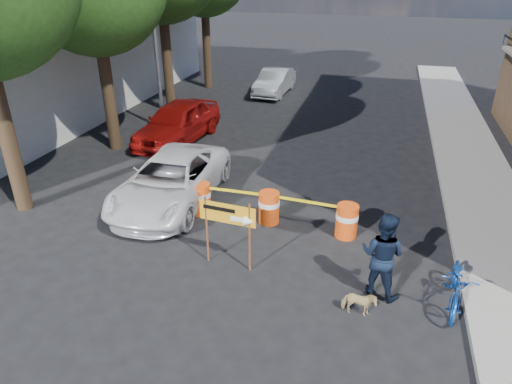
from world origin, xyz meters
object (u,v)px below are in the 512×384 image
Objects in this scene: detour_sign at (234,220)px; sedan_silver at (275,82)px; bicycle at (461,267)px; barrel_far_right at (347,220)px; pedestrian at (382,255)px; barrel_mid_left at (201,198)px; suv_white at (171,180)px; barrel_far_left at (151,191)px; dog at (359,303)px; sedan_red at (178,122)px; barrel_mid_right at (269,207)px.

sedan_silver is (-2.81, 15.68, -0.60)m from detour_sign.
barrel_far_right is at bearing 146.87° from bicycle.
pedestrian is (0.89, -2.13, 0.50)m from barrel_far_right.
barrel_mid_left is 1.17m from suv_white.
barrel_far_right is at bearing -1.58° from barrel_far_left.
detour_sign is 2.53× the size of dog.
sedan_red is at bearing -100.81° from sedan_silver.
barrel_far_right is 3.23m from detour_sign.
detour_sign reaches higher than sedan_silver.
detour_sign is 3.26m from pedestrian.
bicycle is (4.54, -2.26, 0.48)m from barrel_mid_right.
barrel_far_right is 0.18× the size of suv_white.
dog is (0.54, -2.96, -0.18)m from barrel_far_right.
sedan_red is at bearing 111.00° from suv_white.
pedestrian is (6.54, -2.28, 0.50)m from barrel_far_left.
barrel_mid_right is 1.31× the size of dog.
barrel_mid_left is 13.49m from sedan_silver.
barrel_far_right is 3.01m from dog.
bicycle reaches higher than dog.
detour_sign is at bearing -52.16° from sedan_red.
barrel_far_left is at bearing -140.93° from suv_white.
barrel_mid_right is 3.10m from suv_white.
barrel_far_right is at bearing -2.24° from barrel_mid_left.
barrel_mid_left is at bearing 177.76° from barrel_far_right.
bicycle is at bearing -61.59° from sedan_silver.
barrel_far_left is 1.00× the size of barrel_far_right.
barrel_far_left is at bearing 172.07° from bicycle.
detour_sign is (1.73, -2.23, 0.79)m from barrel_mid_left.
barrel_far_right is 5.20m from suv_white.
barrel_mid_left is 0.22× the size of sedan_silver.
bicycle is at bearing -19.08° from barrel_mid_left.
suv_white is at bearing 159.74° from barrel_mid_left.
detour_sign is at bearing -77.24° from sedan_silver.
detour_sign is 0.91× the size of bicycle.
barrel_mid_left is at bearing -5.55° from pedestrian.
sedan_silver is (-7.60, 15.71, -0.29)m from bicycle.
barrel_mid_left is at bearing -179.88° from barrel_mid_right.
bicycle is at bearing -159.79° from pedestrian.
sedan_silver reaches higher than barrel_far_right.
detour_sign is 0.89× the size of pedestrian.
sedan_silver is at bearing 81.82° from sedan_red.
suv_white is (-3.06, 0.39, 0.23)m from barrel_mid_right.
dog is (-0.35, -0.83, -0.68)m from pedestrian.
barrel_far_left is 6.94m from pedestrian.
barrel_far_right is at bearing -7.23° from suv_white.
barrel_mid_right is at bearing -74.57° from sedan_silver.
pedestrian reaches higher than barrel_mid_left.
dog is at bearing -79.74° from barrel_far_right.
detour_sign is at bearing -96.43° from barrel_mid_right.
barrel_far_right is 8.94m from sedan_red.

